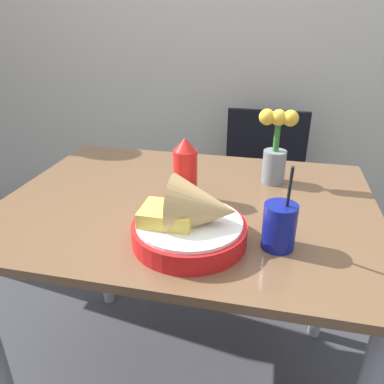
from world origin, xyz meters
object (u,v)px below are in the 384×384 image
at_px(drink_cup, 279,228).
at_px(flower_vase, 276,148).
at_px(ketchup_bottle, 185,170).
at_px(chair_far_window, 263,180).
at_px(food_basket, 194,221).

bearing_deg(drink_cup, flower_vase, 93.44).
xyz_separation_m(ketchup_bottle, drink_cup, (0.27, -0.20, -0.04)).
bearing_deg(chair_far_window, flower_vase, -86.05).
xyz_separation_m(chair_far_window, drink_cup, (0.07, -1.00, 0.32)).
relative_size(ketchup_bottle, drink_cup, 0.83).
bearing_deg(food_basket, ketchup_bottle, 108.67).
bearing_deg(food_basket, chair_far_window, 82.73).
bearing_deg(drink_cup, chair_far_window, 93.75).
height_order(food_basket, flower_vase, flower_vase).
height_order(food_basket, drink_cup, drink_cup).
relative_size(food_basket, ketchup_bottle, 1.45).
xyz_separation_m(chair_far_window, food_basket, (-0.13, -1.02, 0.32)).
height_order(drink_cup, flower_vase, flower_vase).
height_order(food_basket, ketchup_bottle, ketchup_bottle).
height_order(chair_far_window, flower_vase, flower_vase).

